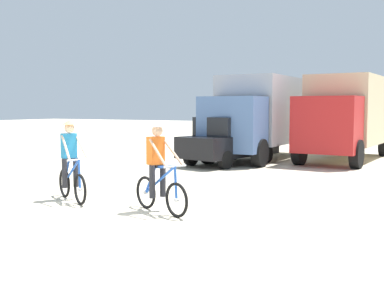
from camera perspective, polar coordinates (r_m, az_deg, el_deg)
The scene contains 6 objects.
ground_plane at distance 9.49m, azimuth -13.06°, elevation -8.48°, with size 120.00×120.00×0.00m, color beige.
box_truck_grey_hauler at distance 19.71m, azimuth 8.37°, elevation 3.70°, with size 2.52×6.80×3.35m.
box_truck_tan_camper at distance 20.05m, azimuth 18.26°, elevation 3.54°, with size 2.81×6.89×3.35m.
sedan_parked at distance 17.60m, azimuth 4.49°, elevation 0.43°, with size 2.64×4.48×1.76m.
cyclist_orange_shirt at distance 10.97m, azimuth -14.43°, elevation -2.29°, with size 1.55×0.91×1.82m.
cyclist_cowboy_hat at distance 9.45m, azimuth -4.05°, elevation -3.22°, with size 1.62×0.79×1.82m.
Camera 1 is at (6.14, -6.93, 2.10)m, focal length 44.19 mm.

